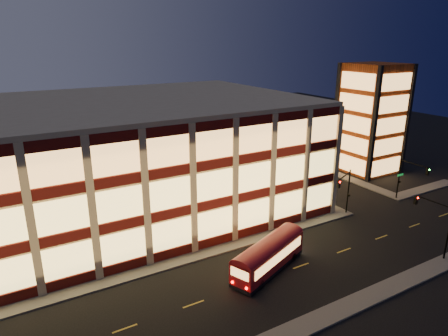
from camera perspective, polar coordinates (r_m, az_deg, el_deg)
ground at (r=41.45m, az=-5.60°, el=-13.66°), size 200.00×200.00×0.00m
sidewalk_office_south at (r=41.27m, az=-10.10°, el=-13.90°), size 54.00×2.00×0.15m
sidewalk_office_east at (r=65.51m, az=6.41°, el=-1.41°), size 2.00×30.00×0.15m
sidewalk_tower_south at (r=67.31m, az=26.56°, el=-2.74°), size 14.00×2.00×0.15m
sidewalk_tower_west at (r=72.35m, az=13.42°, el=0.08°), size 2.00×30.00×0.15m
office_building at (r=52.53m, az=-16.60°, el=1.25°), size 50.45×30.45×14.50m
stair_tower at (r=71.20m, az=20.25°, el=6.59°), size 8.60×8.60×18.00m
traffic_signal_far at (r=52.00m, az=16.91°, el=-2.59°), size 3.79×1.87×6.00m
traffic_signal_right at (r=60.02m, az=24.91°, el=-0.79°), size 1.20×4.37×6.00m
traffic_signal_near at (r=46.84m, az=28.09°, el=-6.28°), size 0.32×4.45×6.00m
trolley_bus at (r=39.82m, az=6.38°, el=-12.10°), size 9.79×5.78×3.25m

